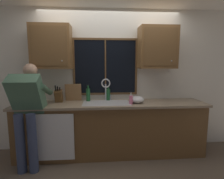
# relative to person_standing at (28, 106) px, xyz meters

# --- Properties ---
(back_wall) EXTENTS (5.57, 0.12, 2.55)m
(back_wall) POSITION_rel_person_standing_xyz_m (1.26, 0.69, 0.30)
(back_wall) COLOR silver
(back_wall) RESTS_ON floor
(window_glass) EXTENTS (1.10, 0.02, 0.95)m
(window_glass) POSITION_rel_person_standing_xyz_m (1.18, 0.62, 0.55)
(window_glass) COLOR black
(window_frame_top) EXTENTS (1.17, 0.02, 0.04)m
(window_frame_top) POSITION_rel_person_standing_xyz_m (1.18, 0.61, 1.05)
(window_frame_top) COLOR brown
(window_frame_bottom) EXTENTS (1.17, 0.02, 0.04)m
(window_frame_bottom) POSITION_rel_person_standing_xyz_m (1.18, 0.61, 0.06)
(window_frame_bottom) COLOR brown
(window_frame_left) EXTENTS (0.03, 0.02, 0.95)m
(window_frame_left) POSITION_rel_person_standing_xyz_m (0.61, 0.61, 0.55)
(window_frame_left) COLOR brown
(window_frame_right) EXTENTS (0.03, 0.02, 0.95)m
(window_frame_right) POSITION_rel_person_standing_xyz_m (1.74, 0.61, 0.55)
(window_frame_right) COLOR brown
(window_mullion_center) EXTENTS (0.02, 0.02, 0.95)m
(window_mullion_center) POSITION_rel_person_standing_xyz_m (1.18, 0.61, 0.55)
(window_mullion_center) COLOR brown
(lower_cabinet_run) EXTENTS (3.17, 0.58, 0.88)m
(lower_cabinet_run) POSITION_rel_person_standing_xyz_m (1.26, 0.34, -0.53)
(lower_cabinet_run) COLOR brown
(lower_cabinet_run) RESTS_ON floor
(countertop) EXTENTS (3.23, 0.62, 0.04)m
(countertop) POSITION_rel_person_standing_xyz_m (1.26, 0.32, -0.07)
(countertop) COLOR gray
(countertop) RESTS_ON lower_cabinet_run
(dishwasher_front) EXTENTS (0.60, 0.02, 0.74)m
(dishwasher_front) POSITION_rel_person_standing_xyz_m (0.36, 0.02, -0.51)
(dishwasher_front) COLOR white
(upper_cabinet_left) EXTENTS (0.65, 0.36, 0.72)m
(upper_cabinet_left) POSITION_rel_person_standing_xyz_m (0.27, 0.46, 0.89)
(upper_cabinet_left) COLOR brown
(upper_cabinet_right) EXTENTS (0.65, 0.36, 0.72)m
(upper_cabinet_right) POSITION_rel_person_standing_xyz_m (2.08, 0.46, 0.89)
(upper_cabinet_right) COLOR brown
(sink) EXTENTS (0.80, 0.46, 0.21)m
(sink) POSITION_rel_person_standing_xyz_m (1.18, 0.33, -0.15)
(sink) COLOR #B7B7BC
(sink) RESTS_ON lower_cabinet_run
(faucet) EXTENTS (0.18, 0.09, 0.40)m
(faucet) POSITION_rel_person_standing_xyz_m (1.18, 0.51, 0.20)
(faucet) COLOR silver
(faucet) RESTS_ON countertop
(person_standing) EXTENTS (0.53, 0.67, 1.59)m
(person_standing) POSITION_rel_person_standing_xyz_m (0.00, 0.00, 0.00)
(person_standing) COLOR #384260
(person_standing) RESTS_ON floor
(knife_block) EXTENTS (0.12, 0.18, 0.32)m
(knife_block) POSITION_rel_person_standing_xyz_m (0.36, 0.45, 0.06)
(knife_block) COLOR brown
(knife_block) RESTS_ON countertop
(cutting_board) EXTENTS (0.29, 0.08, 0.31)m
(cutting_board) POSITION_rel_person_standing_xyz_m (0.60, 0.55, 0.10)
(cutting_board) COLOR #997047
(cutting_board) RESTS_ON countertop
(mixing_bowl) EXTENTS (0.24, 0.24, 0.12)m
(mixing_bowl) POSITION_rel_person_standing_xyz_m (1.70, 0.30, 0.00)
(mixing_bowl) COLOR silver
(mixing_bowl) RESTS_ON countertop
(soap_dispenser) EXTENTS (0.06, 0.07, 0.20)m
(soap_dispenser) POSITION_rel_person_standing_xyz_m (1.58, 0.21, 0.03)
(soap_dispenser) COLOR pink
(soap_dispenser) RESTS_ON countertop
(bottle_green_glass) EXTENTS (0.07, 0.07, 0.26)m
(bottle_green_glass) POSITION_rel_person_standing_xyz_m (1.22, 0.56, 0.06)
(bottle_green_glass) COLOR #1E592D
(bottle_green_glass) RESTS_ON countertop
(bottle_tall_clear) EXTENTS (0.07, 0.07, 0.29)m
(bottle_tall_clear) POSITION_rel_person_standing_xyz_m (0.86, 0.51, 0.07)
(bottle_tall_clear) COLOR #1E592D
(bottle_tall_clear) RESTS_ON countertop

